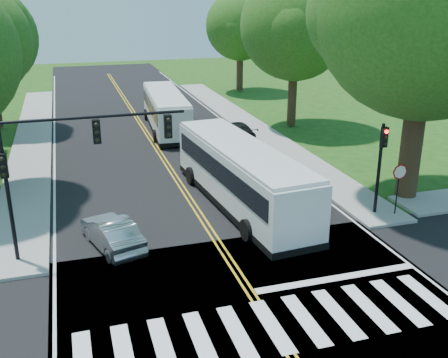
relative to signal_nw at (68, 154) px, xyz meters
name	(u,v)px	position (x,y,z in m)	size (l,w,h in m)	color
ground	(266,318)	(5.86, -6.43, -4.38)	(140.00, 140.00, 0.00)	#1A4511
road	(165,161)	(5.86, 11.57, -4.37)	(14.00, 96.00, 0.01)	black
cross_road	(266,317)	(5.86, -6.43, -4.37)	(60.00, 12.00, 0.01)	black
center_line	(154,144)	(5.86, 15.57, -4.36)	(0.36, 70.00, 0.01)	gold
edge_line_w	(54,152)	(-0.94, 15.57, -4.36)	(0.12, 70.00, 0.01)	silver
edge_line_e	(244,137)	(12.66, 15.57, -4.36)	(0.12, 70.00, 0.01)	silver
crosswalk	(272,326)	(5.86, -6.93, -4.36)	(12.60, 3.00, 0.01)	silver
stop_bar	(337,278)	(9.36, -4.83, -4.36)	(6.60, 0.40, 0.01)	silver
sidewalk_nw	(33,142)	(-2.44, 18.57, -4.30)	(2.60, 40.00, 0.15)	gray
sidewalk_ne	(249,125)	(14.16, 18.57, -4.30)	(2.60, 40.00, 0.15)	gray
tree_ne_big	(429,7)	(16.86, 1.57, 5.24)	(10.80, 10.80, 14.91)	#322214
tree_east_mid	(295,25)	(17.36, 17.57, 3.48)	(8.40, 8.40, 11.93)	#322214
tree_east_far	(240,26)	(18.36, 33.57, 2.48)	(7.20, 7.20, 10.34)	#322214
signal_nw	(68,154)	(0.00, 0.00, 0.00)	(7.15, 0.46, 5.66)	black
signal_ne	(381,157)	(14.06, 0.01, -1.41)	(0.30, 0.46, 4.40)	black
stop_sign	(399,177)	(14.86, -0.45, -2.35)	(0.76, 0.08, 2.53)	black
bus_lead	(241,175)	(8.15, 3.03, -2.70)	(3.73, 12.41, 3.16)	silver
bus_follow	(166,110)	(7.53, 19.48, -2.83)	(3.26, 11.42, 2.92)	silver
hatchback	(112,233)	(1.45, 0.24, -3.69)	(1.44, 4.12, 1.36)	#ABAEB2
suv	(291,186)	(10.99, 3.21, -3.70)	(2.21, 4.79, 1.33)	#B5B9BD
dark_sedan	(235,131)	(11.75, 14.91, -3.69)	(1.88, 4.64, 1.35)	black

